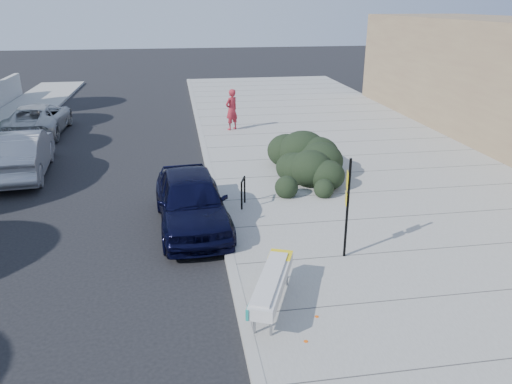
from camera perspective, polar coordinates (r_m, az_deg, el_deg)
The scene contains 11 objects.
ground at distance 11.79m, azimuth -2.80°, elevation -8.93°, with size 120.00×120.00×0.00m, color black.
sidewalk_near at distance 17.55m, azimuth 13.73°, elevation 1.06°, with size 11.20×50.00×0.15m, color gray.
curb_near at distance 16.27m, azimuth -4.81°, elevation 0.05°, with size 0.22×50.00×0.17m, color #9E9E99.
bench at distance 9.94m, azimuth 1.84°, elevation -10.33°, with size 1.32×2.34×0.70m.
bike_rack at distance 14.74m, azimuth -1.48°, elevation 0.28°, with size 0.22×0.57×0.86m.
sign_post at distance 11.68m, azimuth 10.37°, elevation -1.13°, with size 0.13×0.28×2.45m.
hedge at distance 17.27m, azimuth 5.31°, elevation 4.26°, with size 2.09×4.18×1.57m, color black.
sedan_navy at distance 13.74m, azimuth -7.41°, elevation -0.95°, with size 1.85×4.59×1.56m, color black.
wagon_silver at distance 19.69m, azimuth -25.37°, elevation 4.06°, with size 1.74×5.00×1.65m, color #9C9CA0.
suv_silver at distance 25.80m, azimuth -23.63°, elevation 7.69°, with size 2.37×5.15×1.43m, color #AFB3B5.
pedestrian at distance 23.81m, azimuth -2.80°, elevation 9.39°, with size 0.70×0.46×1.92m, color maroon.
Camera 1 is at (-1.06, -10.17, 5.87)m, focal length 35.00 mm.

